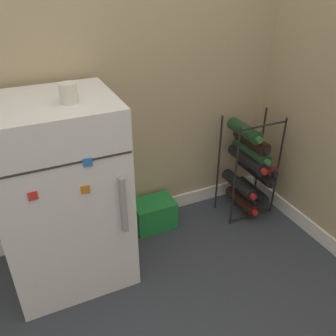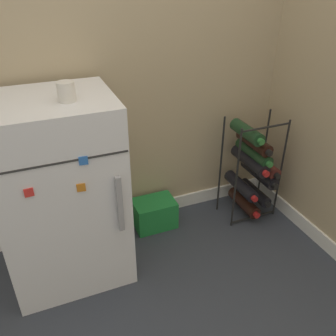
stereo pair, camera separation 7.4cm
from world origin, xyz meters
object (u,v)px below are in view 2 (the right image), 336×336
object	(u,v)px
wine_rack	(252,168)
fridge_top_cup	(66,92)
soda_box	(154,213)
mini_fridge	(62,193)

from	to	relation	value
wine_rack	fridge_top_cup	distance (m)	1.25
wine_rack	soda_box	xyz separation A→B (m)	(-0.62, 0.10, -0.25)
wine_rack	fridge_top_cup	world-z (taller)	fridge_top_cup
mini_fridge	fridge_top_cup	bearing A→B (deg)	-40.60
mini_fridge	soda_box	bearing A→B (deg)	16.97
wine_rack	fridge_top_cup	bearing A→B (deg)	-172.95
wine_rack	soda_box	world-z (taller)	wine_rack
mini_fridge	wine_rack	size ratio (longest dim) A/B	1.43
mini_fridge	soda_box	xyz separation A→B (m)	(0.52, 0.16, -0.39)
mini_fridge	wine_rack	distance (m)	1.15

